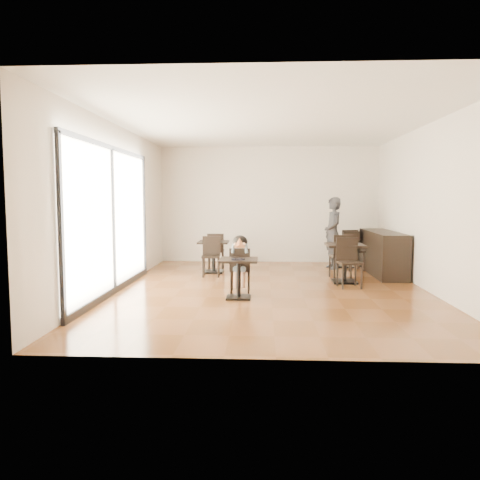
# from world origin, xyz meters

# --- Properties ---
(floor) EXTENTS (6.00, 8.00, 0.01)m
(floor) POSITION_xyz_m (0.00, 0.00, 0.00)
(floor) COLOR brown
(floor) RESTS_ON ground
(ceiling) EXTENTS (6.00, 8.00, 0.01)m
(ceiling) POSITION_xyz_m (0.00, 0.00, 3.20)
(ceiling) COLOR white
(ceiling) RESTS_ON floor
(wall_back) EXTENTS (6.00, 0.01, 3.20)m
(wall_back) POSITION_xyz_m (0.00, 4.00, 1.60)
(wall_back) COLOR silver
(wall_back) RESTS_ON floor
(wall_front) EXTENTS (6.00, 0.01, 3.20)m
(wall_front) POSITION_xyz_m (0.00, -4.00, 1.60)
(wall_front) COLOR silver
(wall_front) RESTS_ON floor
(wall_left) EXTENTS (0.01, 8.00, 3.20)m
(wall_left) POSITION_xyz_m (-3.00, 0.00, 1.60)
(wall_left) COLOR silver
(wall_left) RESTS_ON floor
(wall_right) EXTENTS (0.01, 8.00, 3.20)m
(wall_right) POSITION_xyz_m (3.00, 0.00, 1.60)
(wall_right) COLOR silver
(wall_right) RESTS_ON floor
(storefront_window) EXTENTS (0.04, 4.50, 2.60)m
(storefront_window) POSITION_xyz_m (-2.97, -0.50, 1.40)
(storefront_window) COLOR white
(storefront_window) RESTS_ON floor
(child_table) EXTENTS (0.67, 0.67, 0.71)m
(child_table) POSITION_xyz_m (-0.59, -0.85, 0.35)
(child_table) COLOR black
(child_table) RESTS_ON floor
(child_chair) EXTENTS (0.38, 0.38, 0.85)m
(child_chair) POSITION_xyz_m (-0.59, -0.30, 0.43)
(child_chair) COLOR black
(child_chair) RESTS_ON floor
(child) EXTENTS (0.38, 0.54, 1.07)m
(child) POSITION_xyz_m (-0.59, -0.30, 0.54)
(child) COLOR gray
(child) RESTS_ON child_chair
(plate) EXTENTS (0.24, 0.24, 0.01)m
(plate) POSITION_xyz_m (-0.59, -0.95, 0.72)
(plate) COLOR black
(plate) RESTS_ON child_table
(pizza_slice) EXTENTS (0.25, 0.19, 0.06)m
(pizza_slice) POSITION_xyz_m (-0.59, -0.49, 0.93)
(pizza_slice) COLOR #DDAB73
(pizza_slice) RESTS_ON child
(adult_patron) EXTENTS (0.55, 0.73, 1.80)m
(adult_patron) POSITION_xyz_m (1.60, 2.79, 0.90)
(adult_patron) COLOR #333338
(adult_patron) RESTS_ON floor
(cafe_table_mid) EXTENTS (0.87, 0.87, 0.82)m
(cafe_table_mid) POSITION_xyz_m (1.57, 0.82, 0.41)
(cafe_table_mid) COLOR black
(cafe_table_mid) RESTS_ON floor
(cafe_table_left) EXTENTS (0.74, 0.74, 0.75)m
(cafe_table_left) POSITION_xyz_m (-1.34, 2.02, 0.38)
(cafe_table_left) COLOR black
(cafe_table_left) RESTS_ON floor
(cafe_table_back) EXTENTS (0.87, 0.87, 0.79)m
(cafe_table_back) POSITION_xyz_m (1.93, 3.09, 0.39)
(cafe_table_back) COLOR black
(cafe_table_back) RESTS_ON floor
(chair_mid_a) EXTENTS (0.50, 0.50, 0.98)m
(chair_mid_a) POSITION_xyz_m (1.57, 1.37, 0.49)
(chair_mid_a) COLOR black
(chair_mid_a) RESTS_ON floor
(chair_mid_b) EXTENTS (0.50, 0.50, 0.98)m
(chair_mid_b) POSITION_xyz_m (1.57, 0.27, 0.49)
(chair_mid_b) COLOR black
(chair_mid_b) RESTS_ON floor
(chair_left_a) EXTENTS (0.42, 0.42, 0.90)m
(chair_left_a) POSITION_xyz_m (-1.34, 2.57, 0.45)
(chair_left_a) COLOR black
(chair_left_a) RESTS_ON floor
(chair_left_b) EXTENTS (0.42, 0.42, 0.90)m
(chair_left_b) POSITION_xyz_m (-1.34, 1.47, 0.45)
(chair_left_b) COLOR black
(chair_left_b) RESTS_ON floor
(chair_back_a) EXTENTS (0.50, 0.50, 0.95)m
(chair_back_a) POSITION_xyz_m (2.09, 3.50, 0.47)
(chair_back_a) COLOR black
(chair_back_a) RESTS_ON floor
(chair_back_b) EXTENTS (0.50, 0.50, 0.95)m
(chair_back_b) POSITION_xyz_m (2.09, 2.54, 0.47)
(chair_back_b) COLOR black
(chair_back_b) RESTS_ON floor
(service_counter) EXTENTS (0.60, 2.40, 1.00)m
(service_counter) POSITION_xyz_m (2.65, 2.00, 0.50)
(service_counter) COLOR black
(service_counter) RESTS_ON floor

